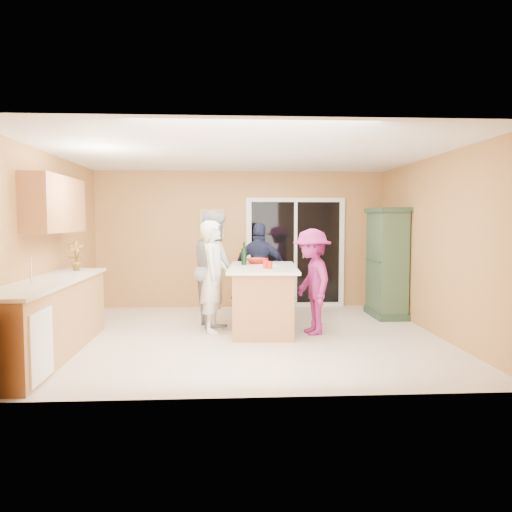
{
  "coord_description": "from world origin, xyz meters",
  "views": [
    {
      "loc": [
        -0.27,
        -7.07,
        1.65
      ],
      "look_at": [
        0.15,
        0.1,
        1.15
      ],
      "focal_mm": 35.0,
      "sensor_mm": 36.0,
      "label": 1
    }
  ],
  "objects": [
    {
      "name": "wall_right",
      "position": [
        2.75,
        0.0,
        1.3
      ],
      "size": [
        0.1,
        5.0,
        2.6
      ],
      "primitive_type": "cube",
      "color": "tan",
      "rests_on": "ground"
    },
    {
      "name": "tumbler_near",
      "position": [
        0.29,
        0.08,
        1.03
      ],
      "size": [
        0.11,
        0.11,
        0.12
      ],
      "primitive_type": "cylinder",
      "rotation": [
        0.0,
        0.0,
        -0.42
      ],
      "color": "#AA1F12",
      "rests_on": "kitchen_island"
    },
    {
      "name": "wine_bottle",
      "position": [
        -0.0,
        0.68,
        1.11
      ],
      "size": [
        0.08,
        0.08,
        0.36
      ],
      "rotation": [
        0.0,
        0.0,
        -0.16
      ],
      "color": "black",
      "rests_on": "kitchen_island"
    },
    {
      "name": "woman_white",
      "position": [
        -0.46,
        0.32,
        0.83
      ],
      "size": [
        0.48,
        0.66,
        1.66
      ],
      "primitive_type": "imported",
      "rotation": [
        0.0,
        0.0,
        1.42
      ],
      "color": "silver",
      "rests_on": "floor"
    },
    {
      "name": "woman_navy",
      "position": [
        0.31,
        1.54,
        0.81
      ],
      "size": [
        1.02,
        0.6,
        1.62
      ],
      "primitive_type": "imported",
      "rotation": [
        0.0,
        0.0,
        2.92
      ],
      "color": "#1C223E",
      "rests_on": "floor"
    },
    {
      "name": "woman_magenta",
      "position": [
        0.97,
        0.11,
        0.77
      ],
      "size": [
        0.71,
        1.07,
        1.54
      ],
      "primitive_type": "imported",
      "rotation": [
        0.0,
        0.0,
        -1.43
      ],
      "color": "#851D57",
      "rests_on": "floor"
    },
    {
      "name": "tulip_vase",
      "position": [
        -2.45,
        0.23,
        1.16
      ],
      "size": [
        0.26,
        0.2,
        0.44
      ],
      "primitive_type": "imported",
      "rotation": [
        0.0,
        0.0,
        0.21
      ],
      "color": "#AD2C11",
      "rests_on": "left_cabinet_run"
    },
    {
      "name": "serving_bowl",
      "position": [
        0.21,
        0.93,
        1.01
      ],
      "size": [
        0.45,
        0.45,
        0.08
      ],
      "primitive_type": "imported",
      "rotation": [
        0.0,
        0.0,
        0.4
      ],
      "color": "#AA1F12",
      "rests_on": "kitchen_island"
    },
    {
      "name": "tumbler_far",
      "position": [
        0.34,
        0.01,
        1.03
      ],
      "size": [
        0.1,
        0.1,
        0.11
      ],
      "primitive_type": "cylinder",
      "rotation": [
        0.0,
        0.0,
        0.42
      ],
      "color": "#AA1F12",
      "rests_on": "kitchen_island"
    },
    {
      "name": "framed_picture",
      "position": [
        -0.55,
        2.48,
        1.6
      ],
      "size": [
        0.46,
        0.04,
        0.56
      ],
      "color": "tan",
      "rests_on": "wall_back"
    },
    {
      "name": "ceiling",
      "position": [
        0.0,
        0.0,
        2.6
      ],
      "size": [
        5.5,
        5.0,
        0.1
      ],
      "primitive_type": "cube",
      "color": "white",
      "rests_on": "wall_back"
    },
    {
      "name": "kitchen_island",
      "position": [
        0.27,
        0.42,
        0.46
      ],
      "size": [
        1.12,
        1.91,
        0.97
      ],
      "rotation": [
        0.0,
        0.0,
        -0.06
      ],
      "color": "#AE7944",
      "rests_on": "floor"
    },
    {
      "name": "wall_left",
      "position": [
        -2.75,
        0.0,
        1.3
      ],
      "size": [
        0.1,
        5.0,
        2.6
      ],
      "primitive_type": "cube",
      "color": "tan",
      "rests_on": "ground"
    },
    {
      "name": "wall_front",
      "position": [
        0.0,
        -2.5,
        1.3
      ],
      "size": [
        5.5,
        0.1,
        2.6
      ],
      "primitive_type": "cube",
      "color": "tan",
      "rests_on": "ground"
    },
    {
      "name": "sliding_door",
      "position": [
        1.05,
        2.46,
        1.05
      ],
      "size": [
        1.9,
        0.07,
        2.1
      ],
      "color": "silver",
      "rests_on": "floor"
    },
    {
      "name": "woman_grey",
      "position": [
        -0.46,
        0.8,
        0.9
      ],
      "size": [
        0.88,
        1.02,
        1.81
      ],
      "primitive_type": "imported",
      "rotation": [
        0.0,
        0.0,
        1.81
      ],
      "color": "gray",
      "rests_on": "floor"
    },
    {
      "name": "upper_cabinets",
      "position": [
        -2.58,
        -0.2,
        1.88
      ],
      "size": [
        0.35,
        1.6,
        0.75
      ],
      "primitive_type": "cube",
      "color": "#AE7944",
      "rests_on": "wall_left"
    },
    {
      "name": "floor",
      "position": [
        0.0,
        0.0,
        0.0
      ],
      "size": [
        5.5,
        5.5,
        0.0
      ],
      "primitive_type": "plane",
      "color": "silver",
      "rests_on": "ground"
    },
    {
      "name": "wall_back",
      "position": [
        0.0,
        2.5,
        1.3
      ],
      "size": [
        5.5,
        0.1,
        2.6
      ],
      "primitive_type": "cube",
      "color": "tan",
      "rests_on": "ground"
    },
    {
      "name": "white_plate",
      "position": [
        0.39,
        0.6,
        0.98
      ],
      "size": [
        0.29,
        0.29,
        0.02
      ],
      "primitive_type": "cylinder",
      "rotation": [
        0.0,
        0.0,
        -0.36
      ],
      "color": "white",
      "rests_on": "kitchen_island"
    },
    {
      "name": "green_hutch",
      "position": [
        2.49,
        1.37,
        0.91
      ],
      "size": [
        0.54,
        1.02,
        1.88
      ],
      "color": "#233826",
      "rests_on": "floor"
    },
    {
      "name": "left_cabinet_run",
      "position": [
        -2.45,
        -1.05,
        0.46
      ],
      "size": [
        0.65,
        3.05,
        1.24
      ],
      "color": "#AE7944",
      "rests_on": "floor"
    }
  ]
}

